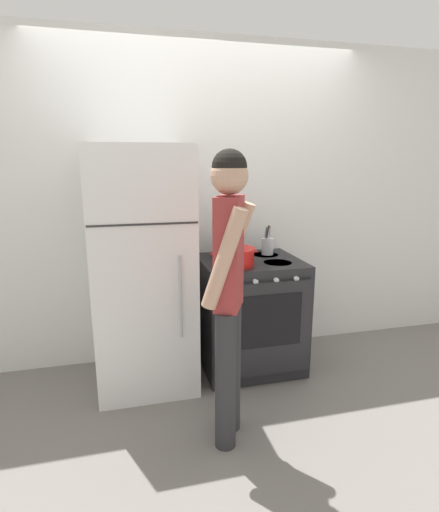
% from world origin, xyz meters
% --- Properties ---
extents(ground_plane, '(14.00, 14.00, 0.00)m').
position_xyz_m(ground_plane, '(0.00, 0.00, 0.00)').
color(ground_plane, slate).
extents(wall_back, '(10.00, 0.06, 2.55)m').
position_xyz_m(wall_back, '(0.00, 0.03, 1.27)').
color(wall_back, silver).
rests_on(wall_back, ground_plane).
extents(refrigerator, '(0.69, 0.74, 1.73)m').
position_xyz_m(refrigerator, '(-0.52, -0.36, 0.86)').
color(refrigerator, white).
rests_on(refrigerator, ground_plane).
extents(stove_range, '(0.76, 0.70, 0.88)m').
position_xyz_m(stove_range, '(0.30, -0.36, 0.45)').
color(stove_range, '#232326').
rests_on(stove_range, ground_plane).
extents(dutch_oven_pot, '(0.35, 0.31, 0.16)m').
position_xyz_m(dutch_oven_pot, '(0.13, -0.46, 0.95)').
color(dutch_oven_pot, red).
rests_on(dutch_oven_pot, stove_range).
extents(tea_kettle, '(0.20, 0.16, 0.23)m').
position_xyz_m(tea_kettle, '(0.14, -0.20, 0.95)').
color(tea_kettle, black).
rests_on(tea_kettle, stove_range).
extents(utensil_jar, '(0.10, 0.10, 0.24)m').
position_xyz_m(utensil_jar, '(0.49, -0.19, 0.95)').
color(utensil_jar, silver).
rests_on(utensil_jar, stove_range).
extents(person, '(0.37, 0.41, 1.68)m').
position_xyz_m(person, '(-0.10, -1.14, 0.96)').
color(person, '#2D2D30').
rests_on(person, ground_plane).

